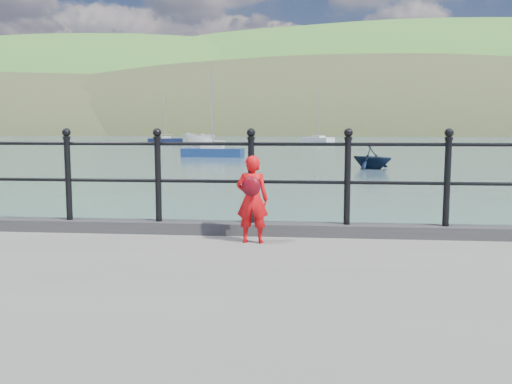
# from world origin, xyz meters

# --- Properties ---
(ground) EXTENTS (600.00, 600.00, 0.00)m
(ground) POSITION_xyz_m (0.00, 0.00, 0.00)
(ground) COLOR #2D4251
(ground) RESTS_ON ground
(kerb) EXTENTS (60.00, 0.30, 0.15)m
(kerb) POSITION_xyz_m (0.00, -0.15, 1.07)
(kerb) COLOR #28282B
(kerb) RESTS_ON quay
(railing) EXTENTS (18.11, 0.11, 1.20)m
(railing) POSITION_xyz_m (0.00, -0.15, 1.82)
(railing) COLOR black
(railing) RESTS_ON kerb
(far_shore) EXTENTS (830.00, 200.00, 156.00)m
(far_shore) POSITION_xyz_m (38.34, 239.41, -22.57)
(far_shore) COLOR #333A21
(far_shore) RESTS_ON ground
(child) EXTENTS (0.39, 0.32, 1.03)m
(child) POSITION_xyz_m (0.67, -0.65, 1.53)
(child) COLOR red
(child) RESTS_ON quay
(launch_white) EXTENTS (3.75, 5.16, 1.87)m
(launch_white) POSITION_xyz_m (-10.67, 51.83, 0.94)
(launch_white) COLOR silver
(launch_white) RESTS_ON ground
(launch_navy) EXTENTS (3.42, 3.39, 1.37)m
(launch_navy) POSITION_xyz_m (4.92, 24.88, 0.68)
(launch_navy) COLOR black
(launch_navy) RESTS_ON ground
(sailboat_left) EXTENTS (5.90, 3.10, 8.08)m
(sailboat_left) POSITION_xyz_m (-22.26, 80.28, 0.34)
(sailboat_left) COLOR black
(sailboat_left) RESTS_ON ground
(sailboat_deep) EXTENTS (5.89, 6.44, 9.87)m
(sailboat_deep) POSITION_xyz_m (2.80, 91.57, 0.34)
(sailboat_deep) COLOR silver
(sailboat_deep) RESTS_ON ground
(sailboat_port) EXTENTS (5.13, 2.11, 7.39)m
(sailboat_port) POSITION_xyz_m (-6.56, 36.83, 0.34)
(sailboat_port) COLOR navy
(sailboat_port) RESTS_ON ground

